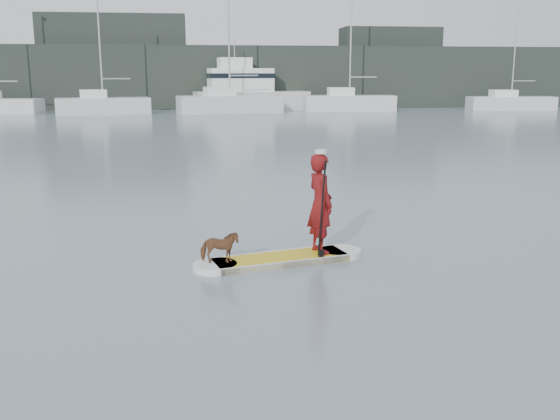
{
  "coord_description": "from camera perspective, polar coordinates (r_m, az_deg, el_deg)",
  "views": [
    {
      "loc": [
        -2.1,
        -10.86,
        3.46
      ],
      "look_at": [
        -0.64,
        0.16,
        1.0
      ],
      "focal_mm": 40.0,
      "sensor_mm": 36.0,
      "label": 1
    }
  ],
  "objects": [
    {
      "name": "motor_yacht_a",
      "position": [
        59.38,
        -3.06,
        10.82
      ],
      "size": [
        10.97,
        4.87,
        6.35
      ],
      "rotation": [
        0.0,
        0.0,
        0.15
      ],
      "color": "silver",
      "rests_on": "ground"
    },
    {
      "name": "shore_building_east",
      "position": [
        67.91,
        9.92,
        12.73
      ],
      "size": [
        10.0,
        4.0,
        8.0
      ],
      "primitive_type": "cube",
      "color": "black",
      "rests_on": "ground"
    },
    {
      "name": "shore_mass",
      "position": [
        63.9,
        -5.79,
        11.98
      ],
      "size": [
        90.0,
        6.0,
        6.0
      ],
      "primitive_type": "cube",
      "color": "black",
      "rests_on": "ground"
    },
    {
      "name": "sailboat_e",
      "position": [
        58.01,
        6.29,
        9.8
      ],
      "size": [
        8.34,
        3.28,
        11.83
      ],
      "rotation": [
        0.0,
        0.0,
        -0.08
      ],
      "color": "silver",
      "rests_on": "ground"
    },
    {
      "name": "ground",
      "position": [
        11.59,
        3.27,
        -4.91
      ],
      "size": [
        140.0,
        140.0,
        0.0
      ],
      "primitive_type": "plane",
      "color": "slate",
      "rests_on": "ground"
    },
    {
      "name": "white_cap",
      "position": [
        11.52,
        3.76,
        5.35
      ],
      "size": [
        0.22,
        0.22,
        0.07
      ],
      "primitive_type": "cylinder",
      "color": "silver",
      "rests_on": "paddler"
    },
    {
      "name": "paddler",
      "position": [
        11.68,
        3.7,
        0.6
      ],
      "size": [
        0.63,
        0.79,
        1.88
      ],
      "primitive_type": "imported",
      "rotation": [
        0.0,
        0.0,
        1.86
      ],
      "color": "maroon",
      "rests_on": "paddleboard"
    },
    {
      "name": "paddle",
      "position": [
        11.41,
        3.83,
        -1.05
      ],
      "size": [
        0.1,
        0.3,
        2.0
      ],
      "rotation": [
        0.0,
        0.0,
        0.23
      ],
      "color": "black",
      "rests_on": "ground"
    },
    {
      "name": "dog",
      "position": [
        11.18,
        -5.56,
        -3.42
      ],
      "size": [
        0.69,
        0.33,
        0.58
      ],
      "primitive_type": "imported",
      "rotation": [
        0.0,
        0.0,
        1.54
      ],
      "color": "#522D1C",
      "rests_on": "paddleboard"
    },
    {
      "name": "sailboat_c",
      "position": [
        55.44,
        -15.92,
        9.25
      ],
      "size": [
        8.03,
        3.96,
        11.03
      ],
      "rotation": [
        0.0,
        0.0,
        0.19
      ],
      "color": "silver",
      "rests_on": "ground"
    },
    {
      "name": "paddleboard",
      "position": [
        11.63,
        0.0,
        -4.53
      ],
      "size": [
        3.23,
        1.38,
        0.12
      ],
      "rotation": [
        0.0,
        0.0,
        0.23
      ],
      "color": "gold",
      "rests_on": "ground"
    },
    {
      "name": "sailboat_f",
      "position": [
        63.19,
        20.31,
        9.28
      ],
      "size": [
        8.1,
        3.04,
        11.86
      ],
      "rotation": [
        0.0,
        0.0,
        -0.09
      ],
      "color": "silver",
      "rests_on": "ground"
    },
    {
      "name": "shore_building_west",
      "position": [
        65.35,
        -14.88,
        12.96
      ],
      "size": [
        14.0,
        4.0,
        9.0
      ],
      "primitive_type": "cube",
      "color": "black",
      "rests_on": "ground"
    },
    {
      "name": "sailboat_d",
      "position": [
        55.33,
        -4.68,
        9.81
      ],
      "size": [
        9.37,
        4.49,
        13.26
      ],
      "rotation": [
        0.0,
        0.0,
        0.2
      ],
      "color": "silver",
      "rests_on": "ground"
    }
  ]
}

